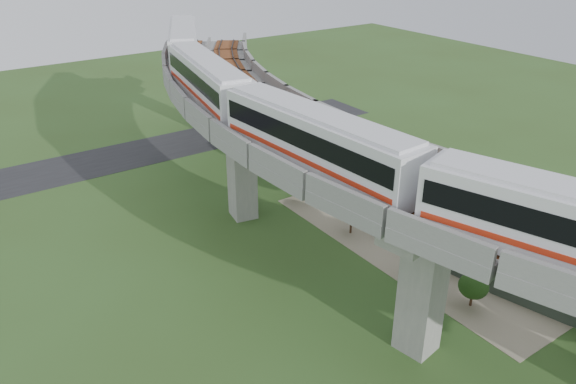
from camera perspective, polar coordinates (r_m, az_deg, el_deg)
name	(u,v)px	position (r m, az deg, el deg)	size (l,w,h in m)	color
ground	(304,273)	(42.48, 1.64, -8.23)	(160.00, 160.00, 0.00)	#354F1F
dirt_lot	(451,231)	(49.79, 16.19, -3.78)	(18.00, 26.00, 0.04)	gray
asphalt_road	(149,150)	(66.27, -13.91, 4.12)	(60.00, 8.00, 0.03)	#232326
viaduct	(349,150)	(40.36, 6.22, 4.28)	(19.58, 73.98, 11.40)	#99968E
metro_train	(286,104)	(39.55, -0.25, 8.98)	(12.05, 61.25, 3.64)	silver
fence	(399,228)	(47.68, 11.17, -3.57)	(3.87, 38.73, 1.50)	#2D382D
tree_0	(264,133)	(63.60, -2.50, 6.00)	(2.43, 2.43, 3.18)	#382314
tree_1	(275,145)	(58.36, -1.35, 4.75)	(3.17, 3.17, 4.07)	#382314
tree_2	(302,179)	(52.26, 1.48, 1.29)	(2.37, 2.37, 3.05)	#382314
tree_3	(352,212)	(46.79, 6.48, -2.00)	(1.95, 1.95, 2.89)	#382314
tree_4	(428,255)	(42.00, 14.04, -6.27)	(2.39, 2.39, 3.04)	#382314
tree_5	(474,286)	(40.29, 18.33, -9.05)	(2.04, 2.04, 2.51)	#382314
car_white	(448,238)	(47.26, 15.93, -4.48)	(1.58, 3.93, 1.34)	silver
car_red	(455,192)	(55.23, 16.56, 0.02)	(1.36, 3.91, 1.29)	#9E140E
car_dark	(418,211)	(50.96, 13.02, -1.85)	(1.69, 4.16, 1.21)	black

